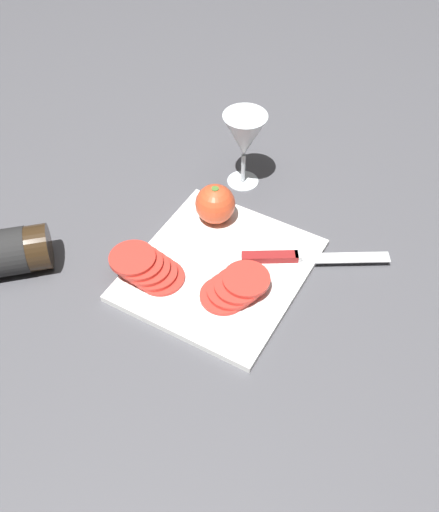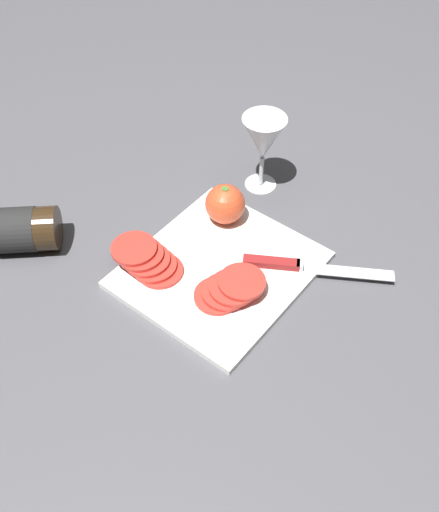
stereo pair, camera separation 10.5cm
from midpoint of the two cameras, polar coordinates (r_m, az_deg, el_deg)
ground_plane at (r=1.08m, az=1.33°, el=-1.82°), size 3.00×3.00×0.00m
cutting_board at (r=1.08m, az=2.79°, el=-1.46°), size 0.32×0.29×0.01m
wine_bottle at (r=1.15m, az=-17.54°, el=2.18°), size 0.24×0.26×0.08m
wine_glass at (r=1.19m, az=6.77°, el=10.73°), size 0.09×0.09×0.16m
whole_tomato at (r=1.13m, az=3.20°, el=4.84°), size 0.08×0.08×0.08m
knife at (r=1.08m, az=9.43°, el=-0.99°), size 0.16×0.24×0.01m
tomato_slice_stack_near at (r=1.06m, az=-4.12°, el=-0.50°), size 0.09×0.14×0.04m
tomato_slice_stack_far at (r=1.02m, az=3.86°, el=-3.37°), size 0.11×0.11×0.03m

